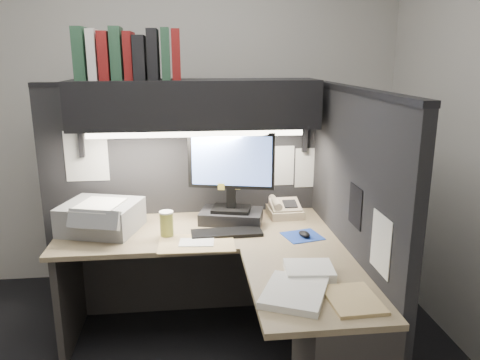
# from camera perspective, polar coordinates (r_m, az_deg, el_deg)

# --- Properties ---
(wall_back) EXTENTS (3.50, 0.04, 2.70)m
(wall_back) POSITION_cam_1_polar(r_m,az_deg,el_deg) (3.76, -7.57, 8.00)
(wall_back) COLOR beige
(wall_back) RESTS_ON floor
(wall_front) EXTENTS (3.50, 0.04, 2.70)m
(wall_front) POSITION_cam_1_polar(r_m,az_deg,el_deg) (0.86, -10.80, -16.27)
(wall_front) COLOR beige
(wall_front) RESTS_ON floor
(partition_back) EXTENTS (1.90, 0.06, 1.60)m
(partition_back) POSITION_cam_1_polar(r_m,az_deg,el_deg) (3.31, -6.88, -2.64)
(partition_back) COLOR black
(partition_back) RESTS_ON floor
(partition_right) EXTENTS (0.06, 1.50, 1.60)m
(partition_right) POSITION_cam_1_polar(r_m,az_deg,el_deg) (2.76, 13.31, -6.58)
(partition_right) COLOR black
(partition_right) RESTS_ON floor
(desk) EXTENTS (1.70, 1.53, 0.73)m
(desk) POSITION_cam_1_polar(r_m,az_deg,el_deg) (2.63, 2.29, -15.98)
(desk) COLOR #96865F
(desk) RESTS_ON floor
(overhead_shelf) EXTENTS (1.55, 0.34, 0.30)m
(overhead_shelf) POSITION_cam_1_polar(r_m,az_deg,el_deg) (3.00, -5.47, 9.23)
(overhead_shelf) COLOR black
(overhead_shelf) RESTS_ON partition_back
(task_light_tube) EXTENTS (1.32, 0.04, 0.04)m
(task_light_tube) POSITION_cam_1_polar(r_m,az_deg,el_deg) (2.88, -5.33, 5.60)
(task_light_tube) COLOR white
(task_light_tube) RESTS_ON overhead_shelf
(monitor) EXTENTS (0.55, 0.33, 0.60)m
(monitor) POSITION_cam_1_polar(r_m,az_deg,el_deg) (3.03, -1.08, -0.89)
(monitor) COLOR black
(monitor) RESTS_ON desk
(keyboard) EXTENTS (0.44, 0.16, 0.02)m
(keyboard) POSITION_cam_1_polar(r_m,az_deg,el_deg) (2.89, -1.63, -6.46)
(keyboard) COLOR black
(keyboard) RESTS_ON desk
(mousepad) EXTENTS (0.26, 0.24, 0.00)m
(mousepad) POSITION_cam_1_polar(r_m,az_deg,el_deg) (2.89, 7.61, -6.78)
(mousepad) COLOR #1B3896
(mousepad) RESTS_ON desk
(mouse) EXTENTS (0.08, 0.10, 0.03)m
(mouse) POSITION_cam_1_polar(r_m,az_deg,el_deg) (2.87, 7.85, -6.53)
(mouse) COLOR black
(mouse) RESTS_ON mousepad
(telephone) EXTENTS (0.23, 0.24, 0.09)m
(telephone) POSITION_cam_1_polar(r_m,az_deg,el_deg) (3.22, 5.47, -3.61)
(telephone) COLOR beige
(telephone) RESTS_ON desk
(coffee_cup) EXTENTS (0.10, 0.10, 0.15)m
(coffee_cup) POSITION_cam_1_polar(r_m,az_deg,el_deg) (2.87, -8.94, -5.42)
(coffee_cup) COLOR #B9B14A
(coffee_cup) RESTS_ON desk
(printer) EXTENTS (0.54, 0.49, 0.18)m
(printer) POSITION_cam_1_polar(r_m,az_deg,el_deg) (3.06, -16.56, -4.32)
(printer) COLOR gray
(printer) RESTS_ON desk
(notebook_stack) EXTENTS (0.36, 0.33, 0.08)m
(notebook_stack) POSITION_cam_1_polar(r_m,az_deg,el_deg) (3.04, -16.35, -5.34)
(notebook_stack) COLOR black
(notebook_stack) RESTS_ON desk
(open_folder) EXTENTS (0.45, 0.30, 0.01)m
(open_folder) POSITION_cam_1_polar(r_m,az_deg,el_deg) (2.76, -5.31, -7.69)
(open_folder) COLOR tan
(open_folder) RESTS_ON desk
(paper_stack_a) EXTENTS (0.26, 0.22, 0.05)m
(paper_stack_a) POSITION_cam_1_polar(r_m,az_deg,el_deg) (2.40, 8.41, -10.86)
(paper_stack_a) COLOR white
(paper_stack_a) RESTS_ON desk
(paper_stack_b) EXTENTS (0.38, 0.41, 0.03)m
(paper_stack_b) POSITION_cam_1_polar(r_m,az_deg,el_deg) (2.21, 6.66, -13.49)
(paper_stack_b) COLOR white
(paper_stack_b) RESTS_ON desk
(manila_stack) EXTENTS (0.23, 0.29, 0.02)m
(manila_stack) POSITION_cam_1_polar(r_m,az_deg,el_deg) (2.21, 13.61, -13.98)
(manila_stack) COLOR tan
(manila_stack) RESTS_ON desk
(binder_row) EXTENTS (0.63, 0.25, 0.31)m
(binder_row) POSITION_cam_1_polar(r_m,az_deg,el_deg) (3.00, -13.51, 14.59)
(binder_row) COLOR #254B34
(binder_row) RESTS_ON overhead_shelf
(pinned_papers) EXTENTS (1.76, 1.31, 0.51)m
(pinned_papers) POSITION_cam_1_polar(r_m,az_deg,el_deg) (2.91, 0.67, 0.20)
(pinned_papers) COLOR white
(pinned_papers) RESTS_ON partition_back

